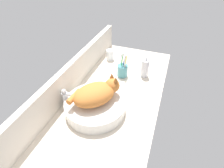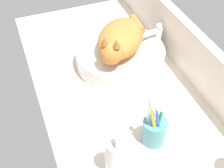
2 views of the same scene
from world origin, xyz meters
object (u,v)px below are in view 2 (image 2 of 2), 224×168
Objects in this scene: sink_basin at (120,56)px; faucet at (156,37)px; cat at (120,39)px; soap_dispenser at (115,157)px; toothbrush_cup at (154,130)px.

faucet reaches higher than sink_basin.
sink_basin is at bearing 144.67° from cat.
faucet is at bearing 142.41° from soap_dispenser.
faucet is (-3.93, 18.06, -5.92)cm from cat.
cat is 1.78× the size of soap_dispenser.
soap_dispenser is (48.67, -37.47, -0.38)cm from faucet.
soap_dispenser is at bearing -70.11° from toothbrush_cup.
sink_basin is 2.67× the size of faucet.
cat is at bearing -35.33° from sink_basin.
soap_dispenser is (45.85, -20.20, 3.19)cm from sink_basin.
faucet is (-2.81, 17.27, 3.57)cm from sink_basin.
sink_basin is 2.15× the size of soap_dispenser.
toothbrush_cup is at bearing 109.89° from soap_dispenser.
toothbrush_cup reaches higher than soap_dispenser.
sink_basin is at bearing 173.65° from toothbrush_cup.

